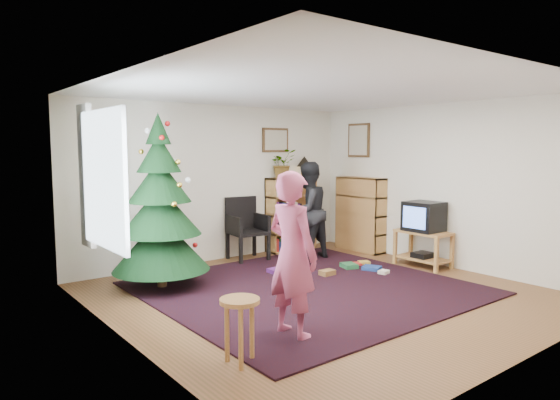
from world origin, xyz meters
TOP-DOWN VIEW (x-y plane):
  - floor at (0.00, 0.00)m, footprint 5.00×5.00m
  - ceiling at (0.00, 0.00)m, footprint 5.00×5.00m
  - wall_back at (0.00, 2.50)m, footprint 5.00×0.02m
  - wall_front at (0.00, -2.50)m, footprint 5.00×0.02m
  - wall_left at (-2.50, 0.00)m, footprint 0.02×5.00m
  - wall_right at (2.50, 0.00)m, footprint 0.02×5.00m
  - rug at (0.00, 0.30)m, footprint 3.80×3.60m
  - window_pane at (-2.47, 0.60)m, footprint 0.04×1.20m
  - curtain at (-2.43, 1.30)m, footprint 0.06×0.35m
  - picture_back at (1.15, 2.48)m, footprint 0.55×0.03m
  - picture_right at (2.48, 1.75)m, footprint 0.03×0.50m
  - christmas_tree at (-1.46, 1.50)m, footprint 1.25×1.25m
  - bookshelf_back at (1.40, 2.34)m, footprint 0.95×0.30m
  - bookshelf_right at (2.34, 1.56)m, footprint 0.30×0.95m
  - tv_stand at (2.22, 0.14)m, footprint 0.45×0.81m
  - crt_tv at (2.22, 0.14)m, footprint 0.48×0.52m
  - armchair at (0.34, 2.26)m, footprint 0.62×0.62m
  - stool at (-1.93, -1.05)m, footprint 0.34×0.34m
  - person_standing at (-1.18, -0.83)m, footprint 0.44×0.62m
  - person_by_chair at (1.12, 1.58)m, footprint 0.81×0.65m
  - potted_plant at (1.20, 2.34)m, footprint 0.50×0.45m
  - table_lamp at (1.70, 2.34)m, footprint 0.28×0.28m
  - floor_clutter at (1.09, 0.65)m, footprint 1.63×1.19m

SIDE VIEW (x-z plane):
  - floor at x=0.00m, z-range 0.00..0.00m
  - rug at x=0.00m, z-range 0.00..0.02m
  - floor_clutter at x=1.09m, z-range 0.00..0.08m
  - tv_stand at x=2.22m, z-range 0.04..0.59m
  - stool at x=-1.93m, z-range 0.16..0.72m
  - armchair at x=0.34m, z-range 0.04..1.05m
  - bookshelf_back at x=1.40m, z-range 0.01..1.31m
  - bookshelf_right at x=2.34m, z-range 0.01..1.31m
  - crt_tv at x=2.22m, z-range 0.55..1.00m
  - person_by_chair at x=1.12m, z-range 0.00..1.60m
  - person_standing at x=-1.18m, z-range 0.00..1.60m
  - christmas_tree at x=-1.46m, z-range -0.19..2.07m
  - wall_back at x=0.00m, z-range 0.00..2.50m
  - wall_front at x=0.00m, z-range 0.00..2.50m
  - wall_left at x=-2.50m, z-range 0.00..2.50m
  - wall_right at x=2.50m, z-range 0.00..2.50m
  - window_pane at x=-2.47m, z-range 0.80..2.20m
  - curtain at x=-2.43m, z-range 0.70..2.30m
  - potted_plant at x=1.20m, z-range 1.30..1.79m
  - table_lamp at x=1.70m, z-range 1.36..1.73m
  - picture_back at x=1.15m, z-range 1.74..2.16m
  - picture_right at x=2.48m, z-range 1.65..2.25m
  - ceiling at x=0.00m, z-range 2.50..2.50m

